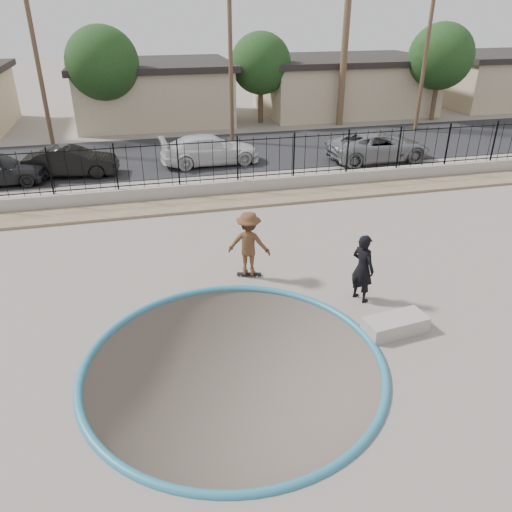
{
  "coord_description": "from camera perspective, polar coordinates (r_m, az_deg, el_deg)",
  "views": [
    {
      "loc": [
        -1.67,
        -9.93,
        7.42
      ],
      "look_at": [
        1.27,
        2.0,
        1.17
      ],
      "focal_mm": 35.0,
      "sensor_mm": 36.0,
      "label": 1
    }
  ],
  "objects": [
    {
      "name": "palm_right",
      "position": [
        34.73,
        10.47,
        26.45
      ],
      "size": [
        2.3,
        2.3,
        10.3
      ],
      "color": "brown",
      "rests_on": "ground"
    },
    {
      "name": "utility_pole_left",
      "position": [
        29.37,
        -23.68,
        19.6
      ],
      "size": [
        1.7,
        0.24,
        9.0
      ],
      "color": "#473323",
      "rests_on": "ground"
    },
    {
      "name": "street",
      "position": [
        27.98,
        -10.1,
        11.23
      ],
      "size": [
        90.0,
        8.0,
        0.04
      ],
      "primitive_type": "cube",
      "color": "black",
      "rests_on": "ground"
    },
    {
      "name": "fence",
      "position": [
        21.14,
        -8.88,
        10.4
      ],
      "size": [
        40.0,
        0.04,
        1.8
      ],
      "color": "black",
      "rests_on": "retaining_wall"
    },
    {
      "name": "utility_pole_mid",
      "position": [
        29.58,
        -2.94,
        22.17
      ],
      "size": [
        1.7,
        0.24,
        9.5
      ],
      "color": "#473323",
      "rests_on": "ground"
    },
    {
      "name": "utility_pole_right",
      "position": [
        34.0,
        18.85,
        21.09
      ],
      "size": [
        1.7,
        0.24,
        9.0
      ],
      "color": "#473323",
      "rests_on": "ground"
    },
    {
      "name": "street_tree_right",
      "position": [
        38.17,
        20.38,
        20.6
      ],
      "size": [
        4.32,
        4.32,
        6.36
      ],
      "color": "#473323",
      "rests_on": "ground"
    },
    {
      "name": "videographer",
      "position": [
        13.86,
        12.1,
        -1.35
      ],
      "size": [
        0.73,
        0.85,
        1.97
      ],
      "primitive_type": "imported",
      "rotation": [
        0.0,
        0.0,
        2.01
      ],
      "color": "black",
      "rests_on": "ground"
    },
    {
      "name": "house_east",
      "position": [
        40.03,
        9.9,
        18.79
      ],
      "size": [
        12.6,
        8.6,
        3.9
      ],
      "color": "tan",
      "rests_on": "ground"
    },
    {
      "name": "street_tree_mid",
      "position": [
        35.2,
        0.55,
        21.14
      ],
      "size": [
        3.96,
        3.96,
        5.83
      ],
      "color": "#473323",
      "rests_on": "ground"
    },
    {
      "name": "skateboard",
      "position": [
        15.17,
        -0.8,
        -2.08
      ],
      "size": [
        0.76,
        0.36,
        0.06
      ],
      "rotation": [
        0.0,
        0.0,
        -0.25
      ],
      "color": "black",
      "rests_on": "ground"
    },
    {
      "name": "house_east_far",
      "position": [
        47.29,
        26.52,
        17.74
      ],
      "size": [
        11.6,
        8.6,
        3.9
      ],
      "color": "tan",
      "rests_on": "ground"
    },
    {
      "name": "street_tree_left",
      "position": [
        33.11,
        -17.15,
        20.29
      ],
      "size": [
        4.32,
        4.32,
        6.36
      ],
      "color": "#473323",
      "rests_on": "ground"
    },
    {
      "name": "bowl_pit",
      "position": [
        11.73,
        -2.56,
        -12.31
      ],
      "size": [
        6.84,
        6.84,
        1.8
      ],
      "primitive_type": null,
      "color": "#463D35",
      "rests_on": "ground"
    },
    {
      "name": "house_center",
      "position": [
        36.87,
        -11.65,
        17.98
      ],
      "size": [
        10.6,
        8.6,
        3.9
      ],
      "color": "tan",
      "rests_on": "ground"
    },
    {
      "name": "concrete_ledge",
      "position": [
        13.12,
        15.63,
        -7.56
      ],
      "size": [
        1.67,
        0.89,
        0.4
      ],
      "primitive_type": "cube",
      "rotation": [
        0.0,
        0.0,
        0.12
      ],
      "color": "#9E968C",
      "rests_on": "ground"
    },
    {
      "name": "ground",
      "position": [
        23.58,
        -8.86,
        5.47
      ],
      "size": [
        120.0,
        120.0,
        2.2
      ],
      "primitive_type": "cube",
      "color": "gray",
      "rests_on": "ground"
    },
    {
      "name": "car_d",
      "position": [
        27.18,
        13.82,
        12.08
      ],
      "size": [
        5.44,
        2.69,
        1.48
      ],
      "primitive_type": "imported",
      "rotation": [
        0.0,
        0.0,
        1.61
      ],
      "color": "gray",
      "rests_on": "street"
    },
    {
      "name": "retaining_wall",
      "position": [
        21.51,
        -8.66,
        7.34
      ],
      "size": [
        42.0,
        0.45,
        0.6
      ],
      "primitive_type": "cube",
      "color": "gray",
      "rests_on": "ground"
    },
    {
      "name": "skater",
      "position": [
        14.74,
        -0.82,
        1.09
      ],
      "size": [
        1.46,
        1.18,
        1.97
      ],
      "primitive_type": "imported",
      "rotation": [
        0.0,
        0.0,
        2.72
      ],
      "color": "brown",
      "rests_on": "ground"
    },
    {
      "name": "rock_strip",
      "position": [
        20.56,
        -8.28,
        5.7
      ],
      "size": [
        42.0,
        1.6,
        0.11
      ],
      "primitive_type": "cube",
      "color": "#978162",
      "rests_on": "ground"
    },
    {
      "name": "coping_ring",
      "position": [
        11.73,
        -2.56,
        -12.31
      ],
      "size": [
        7.04,
        7.04,
        0.2
      ],
      "primitive_type": "torus",
      "color": "teal",
      "rests_on": "ground"
    },
    {
      "name": "car_c",
      "position": [
        25.96,
        -5.28,
        12.01
      ],
      "size": [
        5.1,
        2.28,
        1.45
      ],
      "primitive_type": "imported",
      "rotation": [
        0.0,
        0.0,
        1.62
      ],
      "color": "silver",
      "rests_on": "street"
    },
    {
      "name": "car_b",
      "position": [
        25.45,
        -20.33,
        10.09
      ],
      "size": [
        4.35,
        1.9,
        1.39
      ],
      "primitive_type": "imported",
      "rotation": [
        0.0,
        0.0,
        1.47
      ],
      "color": "black",
      "rests_on": "street"
    }
  ]
}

